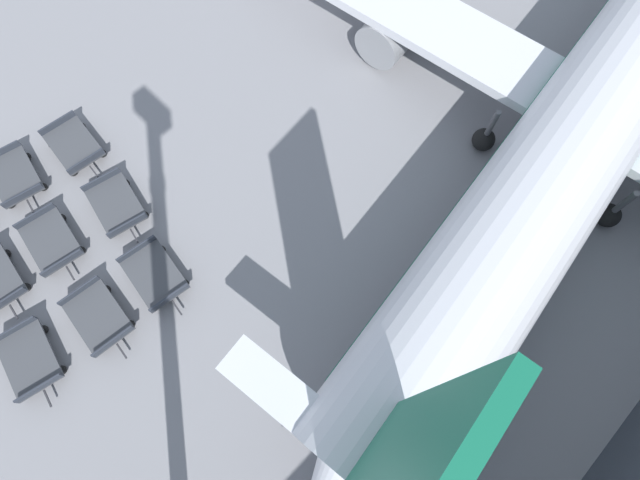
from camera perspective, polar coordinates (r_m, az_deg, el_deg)
airplane at (r=23.27m, az=30.37°, el=14.86°), size 34.50×40.39×14.08m
baggage_dolly_row_near_col_c at (r=21.79m, az=-30.24°, el=-11.73°), size 3.40×2.21×0.92m
baggage_dolly_row_mid_a_col_a at (r=25.04m, az=-31.52°, el=6.17°), size 3.40×2.18×0.92m
baggage_dolly_row_mid_a_col_b at (r=22.89m, az=-28.35°, el=-0.17°), size 3.38×2.08×0.92m
baggage_dolly_row_mid_a_col_c at (r=21.02m, az=-23.97°, el=-8.07°), size 3.36×1.99×0.92m
baggage_dolly_row_mid_b_col_a at (r=24.65m, az=-26.28°, el=9.66°), size 3.36×1.99×0.92m
baggage_dolly_row_mid_b_col_b at (r=22.45m, az=-22.25°, el=3.73°), size 3.40×2.20×0.92m
baggage_dolly_row_mid_b_col_c at (r=20.72m, az=-18.36°, el=-3.84°), size 3.38×2.05×0.92m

